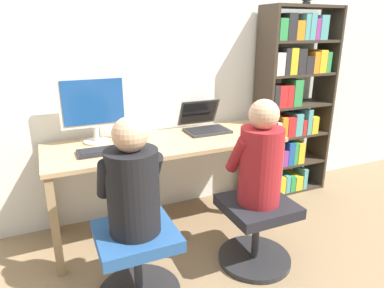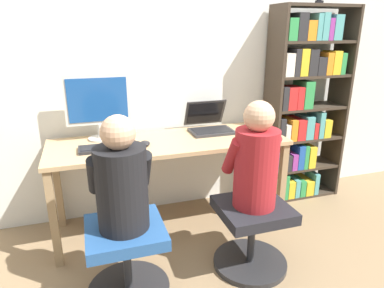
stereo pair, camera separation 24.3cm
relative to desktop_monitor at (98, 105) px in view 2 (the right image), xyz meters
name	(u,v)px [view 2 (the right image)]	position (x,y,z in m)	size (l,w,h in m)	color
ground_plane	(181,245)	(0.48, -0.48, -0.98)	(14.00, 14.00, 0.00)	#846B4C
wall_back	(156,57)	(0.48, 0.18, 0.32)	(10.00, 0.05, 2.60)	silver
desk	(169,150)	(0.48, -0.18, -0.34)	(1.76, 0.60, 0.72)	tan
desktop_monitor	(98,105)	(0.00, 0.00, 0.00)	(0.47, 0.19, 0.49)	beige
laptop	(209,125)	(0.86, -0.03, -0.21)	(0.34, 0.34, 0.24)	#2D2D30
keyboard	(108,147)	(0.03, -0.25, -0.25)	(0.40, 0.16, 0.03)	#232326
computer_mouse_by_keyboard	(145,143)	(0.29, -0.25, -0.25)	(0.07, 0.09, 0.03)	black
office_chair_left	(127,256)	(0.05, -0.83, -0.73)	(0.49, 0.49, 0.45)	#262628
office_chair_right	(252,232)	(0.87, -0.83, -0.73)	(0.49, 0.49, 0.45)	#262628
person_at_monitor	(121,180)	(0.05, -0.83, -0.25)	(0.35, 0.31, 0.65)	black
person_at_laptop	(256,161)	(0.87, -0.82, -0.23)	(0.33, 0.31, 0.67)	maroon
bookshelf	(302,107)	(1.73, -0.03, -0.12)	(0.71, 0.28, 1.70)	#382D23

